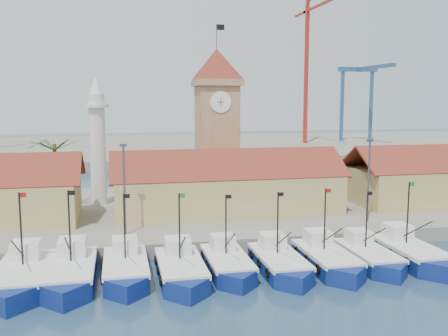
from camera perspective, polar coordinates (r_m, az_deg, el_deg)
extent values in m
plane|color=#1E3A51|center=(41.64, 6.39, -12.94)|extent=(400.00, 400.00, 0.00)
cube|color=gray|center=(63.73, -0.46, -4.91)|extent=(140.00, 32.00, 1.50)
cube|color=gray|center=(148.08, -7.20, 2.32)|extent=(240.00, 80.00, 2.00)
cube|color=navy|center=(43.45, -22.04, -11.83)|extent=(3.76, 8.52, 1.94)
cube|color=navy|center=(39.52, -23.12, -13.85)|extent=(3.76, 3.76, 1.94)
cube|color=silver|center=(43.15, -22.11, -10.62)|extent=(3.84, 8.75, 0.38)
cube|color=silver|center=(44.90, -21.69, -8.74)|extent=(2.26, 2.37, 1.51)
cylinder|color=black|center=(42.84, -22.19, -6.56)|extent=(0.15, 0.15, 6.02)
cube|color=#A5140F|center=(42.22, -22.02, -2.87)|extent=(0.54, 0.02, 0.38)
cube|color=navy|center=(43.04, -17.09, -11.79)|extent=(3.77, 8.52, 1.94)
cube|color=navy|center=(39.06, -17.64, -13.85)|extent=(3.77, 3.77, 1.94)
cube|color=silver|center=(42.74, -17.15, -10.56)|extent=(3.84, 8.76, 0.38)
cube|color=silver|center=(44.51, -16.95, -8.66)|extent=(2.26, 2.37, 1.51)
cylinder|color=black|center=(42.43, -17.24, -6.46)|extent=(0.15, 0.15, 6.03)
cube|color=black|center=(41.83, -17.03, -2.74)|extent=(0.54, 0.02, 0.38)
cube|color=navy|center=(43.04, -11.16, -11.64)|extent=(3.53, 7.98, 1.81)
cube|color=navy|center=(39.30, -11.06, -13.54)|extent=(3.53, 3.53, 1.81)
cube|color=silver|center=(42.76, -11.20, -10.49)|extent=(3.60, 8.21, 0.35)
cube|color=silver|center=(44.43, -11.27, -8.70)|extent=(2.12, 2.22, 1.41)
cylinder|color=black|center=(42.46, -11.31, -6.65)|extent=(0.14, 0.14, 5.65)
cube|color=black|center=(41.90, -11.06, -3.17)|extent=(0.50, 0.02, 0.35)
cube|color=navy|center=(42.22, -4.97, -11.89)|extent=(3.57, 8.08, 1.84)
cube|color=navy|center=(38.47, -4.19, -13.88)|extent=(3.57, 3.57, 1.84)
cube|color=silver|center=(41.93, -4.98, -10.71)|extent=(3.64, 8.30, 0.36)
cube|color=silver|center=(43.60, -5.33, -8.87)|extent=(2.14, 2.24, 1.43)
cylinder|color=black|center=(41.61, -5.12, -6.76)|extent=(0.14, 0.14, 5.71)
cube|color=#197226|center=(41.06, -4.81, -3.15)|extent=(0.51, 0.02, 0.36)
cube|color=navy|center=(43.65, 0.36, -11.24)|extent=(3.36, 7.60, 1.73)
cube|color=navy|center=(40.17, 1.56, -12.96)|extent=(3.36, 3.36, 1.73)
cube|color=silver|center=(43.38, 0.36, -10.17)|extent=(3.42, 7.81, 0.34)
cube|color=silver|center=(44.93, -0.17, -8.51)|extent=(2.01, 2.11, 1.34)
cylinder|color=black|center=(43.08, 0.22, -6.57)|extent=(0.13, 0.13, 5.37)
cube|color=black|center=(42.59, 0.54, -3.30)|extent=(0.48, 0.02, 0.34)
cube|color=navy|center=(44.05, 6.29, -11.09)|extent=(3.45, 7.81, 1.77)
cube|color=navy|center=(40.58, 8.07, -12.79)|extent=(3.45, 3.45, 1.77)
cube|color=silver|center=(43.77, 6.31, -9.99)|extent=(3.52, 8.02, 0.34)
cube|color=silver|center=(45.32, 5.54, -8.32)|extent=(2.07, 2.17, 1.38)
cylinder|color=black|center=(43.47, 6.15, -6.34)|extent=(0.14, 0.14, 5.52)
cube|color=black|center=(43.00, 6.51, -3.00)|extent=(0.49, 0.02, 0.34)
cube|color=navy|center=(45.60, 11.58, -10.54)|extent=(3.52, 7.97, 1.81)
cube|color=navy|center=(42.19, 13.79, -12.12)|extent=(3.52, 3.52, 1.81)
cube|color=silver|center=(45.33, 11.61, -9.45)|extent=(3.59, 8.19, 0.35)
cube|color=silver|center=(46.86, 10.65, -7.83)|extent=(2.11, 2.21, 1.41)
cylinder|color=black|center=(45.04, 11.45, -5.84)|extent=(0.14, 0.14, 5.64)
cube|color=#A5140F|center=(44.61, 11.83, -2.54)|extent=(0.50, 0.02, 0.35)
cube|color=navy|center=(47.38, 16.09, -10.02)|extent=(3.31, 7.48, 1.70)
cube|color=navy|center=(44.30, 18.41, -11.37)|extent=(3.31, 3.31, 1.70)
cube|color=silver|center=(47.13, 16.13, -9.04)|extent=(3.37, 7.69, 0.33)
cube|color=silver|center=(48.52, 15.12, -7.59)|extent=(1.98, 2.08, 1.32)
cylinder|color=black|center=(46.86, 15.98, -5.78)|extent=(0.13, 0.13, 5.29)
cube|color=black|center=(46.47, 16.35, -2.81)|extent=(0.47, 0.02, 0.33)
cube|color=navy|center=(49.30, 20.38, -9.45)|extent=(3.67, 8.31, 1.89)
cube|color=navy|center=(46.03, 23.20, -10.81)|extent=(3.67, 3.67, 1.89)
cube|color=silver|center=(49.03, 20.44, -8.39)|extent=(3.75, 8.54, 0.37)
cube|color=silver|center=(50.51, 19.21, -6.88)|extent=(2.20, 2.31, 1.47)
cylinder|color=black|center=(48.76, 20.27, -4.91)|extent=(0.15, 0.15, 5.88)
cube|color=#197226|center=(48.40, 20.68, -1.74)|extent=(0.52, 0.02, 0.37)
cube|color=tan|center=(59.29, 0.31, -2.90)|extent=(26.00, 10.00, 4.50)
cube|color=maroon|center=(56.30, 0.86, 0.39)|extent=(27.04, 5.13, 3.21)
cube|color=maroon|center=(61.14, -0.19, 0.97)|extent=(27.04, 5.13, 3.21)
cube|color=tan|center=(64.40, -0.83, 2.65)|extent=(5.00, 5.00, 15.00)
cube|color=tan|center=(64.20, -0.85, 9.69)|extent=(5.80, 5.80, 0.80)
pyramid|color=maroon|center=(64.32, -0.85, 11.74)|extent=(5.80, 5.80, 4.00)
cylinder|color=white|center=(61.66, -0.37, 7.55)|extent=(2.60, 0.15, 2.60)
cube|color=black|center=(61.58, -0.36, 7.55)|extent=(0.08, 0.02, 1.00)
cube|color=black|center=(61.58, -0.36, 7.55)|extent=(0.80, 0.02, 0.08)
cylinder|color=#3F3F44|center=(64.66, -0.86, 14.84)|extent=(0.10, 0.10, 3.00)
cube|color=black|center=(64.91, -0.41, 15.79)|extent=(1.00, 0.03, 0.70)
cylinder|color=silver|center=(65.26, -14.22, 2.04)|extent=(2.00, 2.00, 14.00)
cylinder|color=silver|center=(64.97, -14.38, 6.88)|extent=(3.00, 3.00, 0.40)
cone|color=silver|center=(65.00, -14.46, 9.17)|extent=(1.80, 1.80, 2.40)
cylinder|color=brown|center=(64.02, -18.67, -0.94)|extent=(0.44, 0.44, 8.00)
cube|color=#216024|center=(63.44, -17.56, 2.49)|extent=(2.80, 0.35, 1.18)
cube|color=#216024|center=(64.71, -18.08, 2.57)|extent=(1.71, 2.60, 1.18)
cube|color=#216024|center=(64.87, -19.31, 2.52)|extent=(1.71, 2.60, 1.18)
cube|color=#216024|center=(63.77, -20.07, 2.41)|extent=(2.80, 0.35, 1.18)
cube|color=#216024|center=(62.47, -19.58, 2.33)|extent=(1.71, 2.60, 1.18)
cube|color=#216024|center=(62.31, -18.30, 2.37)|extent=(1.71, 2.60, 1.18)
cylinder|color=#3F3F44|center=(49.68, -11.31, -2.48)|extent=(0.20, 0.20, 9.00)
cube|color=#3F3F44|center=(49.11, -11.44, 2.58)|extent=(0.70, 0.25, 0.25)
cylinder|color=#3F3F44|center=(56.32, 16.18, -1.45)|extent=(0.20, 0.20, 9.00)
cube|color=#3F3F44|center=(55.81, 16.35, 3.01)|extent=(0.70, 0.25, 0.25)
cube|color=#A9211A|center=(152.53, 9.37, 10.30)|extent=(1.00, 1.00, 39.79)
cube|color=#A9211A|center=(145.19, 11.10, 17.91)|extent=(0.60, 25.74, 0.60)
cube|color=#A9211A|center=(159.19, 8.84, 17.04)|extent=(0.60, 10.00, 0.60)
cube|color=#295280|center=(162.55, 13.33, 6.89)|extent=(0.90, 0.90, 22.00)
cube|color=#295280|center=(167.07, 16.45, 6.80)|extent=(0.90, 0.90, 22.00)
cube|color=#295280|center=(165.04, 15.05, 10.84)|extent=(13.00, 1.40, 1.40)
cube|color=#295280|center=(156.21, 16.74, 10.97)|extent=(1.40, 22.00, 1.00)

